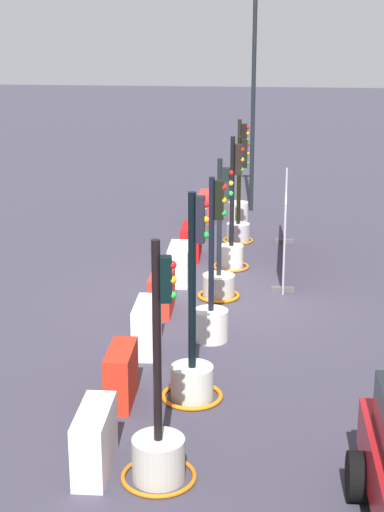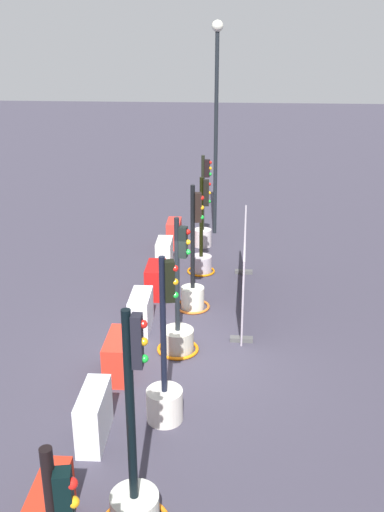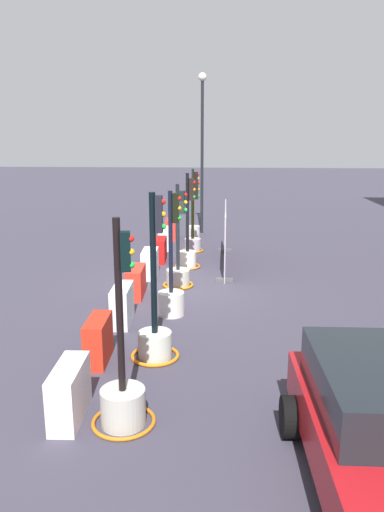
{
  "view_description": "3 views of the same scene",
  "coord_description": "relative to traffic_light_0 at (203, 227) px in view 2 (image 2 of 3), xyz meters",
  "views": [
    {
      "loc": [
        15.59,
        1.21,
        5.53
      ],
      "look_at": [
        1.94,
        -0.46,
        1.49
      ],
      "focal_mm": 54.98,
      "sensor_mm": 36.0,
      "label": 1
    },
    {
      "loc": [
        10.33,
        1.21,
        6.06
      ],
      "look_at": [
        -1.7,
        0.0,
        1.57
      ],
      "focal_mm": 39.05,
      "sensor_mm": 36.0,
      "label": 2
    },
    {
      "loc": [
        13.31,
        1.21,
        4.19
      ],
      "look_at": [
        1.36,
        0.37,
        1.26
      ],
      "focal_mm": 33.73,
      "sensor_mm": 36.0,
      "label": 3
    }
  ],
  "objects": [
    {
      "name": "traffic_light_5",
      "position": [
        11.55,
        0.04,
        -0.11
      ],
      "size": [
        0.96,
        0.96,
        3.25
      ],
      "color": "beige",
      "rests_on": "ground_plane"
    },
    {
      "name": "traffic_light_2",
      "position": [
        4.69,
        0.14,
        -0.05
      ],
      "size": [
        0.86,
        0.86,
        3.13
      ],
      "color": "silver",
      "rests_on": "ground_plane"
    },
    {
      "name": "construction_barrier_1",
      "position": [
        2.0,
        -0.97,
        -0.22
      ],
      "size": [
        1.0,
        0.48,
        0.84
      ],
      "color": "white",
      "rests_on": "ground_plane"
    },
    {
      "name": "construction_barrier_6",
      "position": [
        11.8,
        -1.03,
        -0.2
      ],
      "size": [
        1.05,
        0.43,
        0.87
      ],
      "color": "red",
      "rests_on": "ground_plane"
    },
    {
      "name": "traffic_light_4",
      "position": [
        9.2,
        0.1,
        -0.03
      ],
      "size": [
        0.63,
        0.63,
        3.03
      ],
      "color": "beige",
      "rests_on": "ground_plane"
    },
    {
      "name": "traffic_light_3",
      "position": [
        6.82,
        0.03,
        -0.17
      ],
      "size": [
        0.9,
        0.9,
        2.97
      ],
      "color": "#B4B1A0",
      "rests_on": "ground_plane"
    },
    {
      "name": "street_lamp_post",
      "position": [
        -1.43,
        0.3,
        3.69
      ],
      "size": [
        0.36,
        0.36,
        6.93
      ],
      "color": "black",
      "rests_on": "ground_plane"
    },
    {
      "name": "construction_barrier_5",
      "position": [
        9.82,
        -0.98,
        -0.19
      ],
      "size": [
        1.12,
        0.45,
        0.89
      ],
      "color": "silver",
      "rests_on": "ground_plane"
    },
    {
      "name": "construction_barrier_3",
      "position": [
        5.9,
        -0.95,
        -0.21
      ],
      "size": [
        1.12,
        0.5,
        0.85
      ],
      "color": "white",
      "rests_on": "ground_plane"
    },
    {
      "name": "construction_barrier_0",
      "position": [
        0.13,
        -0.93,
        -0.2
      ],
      "size": [
        1.0,
        0.47,
        0.87
      ],
      "color": "red",
      "rests_on": "ground_plane"
    },
    {
      "name": "traffic_light_1",
      "position": [
        2.3,
        0.15,
        -0.14
      ],
      "size": [
        0.81,
        0.81,
        2.79
      ],
      "color": "#B1A7B2",
      "rests_on": "ground_plane"
    },
    {
      "name": "traffic_light_0",
      "position": [
        0.0,
        0.0,
        0.0
      ],
      "size": [
        0.58,
        0.58,
        2.98
      ],
      "color": "beige",
      "rests_on": "ground_plane"
    },
    {
      "name": "construction_barrier_4",
      "position": [
        7.83,
        -1.04,
        -0.23
      ],
      "size": [
        1.18,
        0.48,
        0.8
      ],
      "color": "red",
      "rests_on": "ground_plane"
    },
    {
      "name": "site_fence_panel",
      "position": [
        4.29,
        1.37,
        0.31
      ],
      "size": [
        4.45,
        0.5,
        1.98
      ],
      "color": "#A196A3",
      "rests_on": "ground_plane"
    },
    {
      "name": "construction_barrier_2",
      "position": [
        3.98,
        -0.92,
        -0.22
      ],
      "size": [
        1.09,
        0.5,
        0.82
      ],
      "color": "#B71211",
      "rests_on": "ground_plane"
    },
    {
      "name": "ground_plane",
      "position": [
        6.9,
        0.16,
        -0.64
      ],
      "size": [
        120.0,
        120.0,
        0.0
      ],
      "primitive_type": "plane",
      "color": "#393644"
    }
  ]
}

